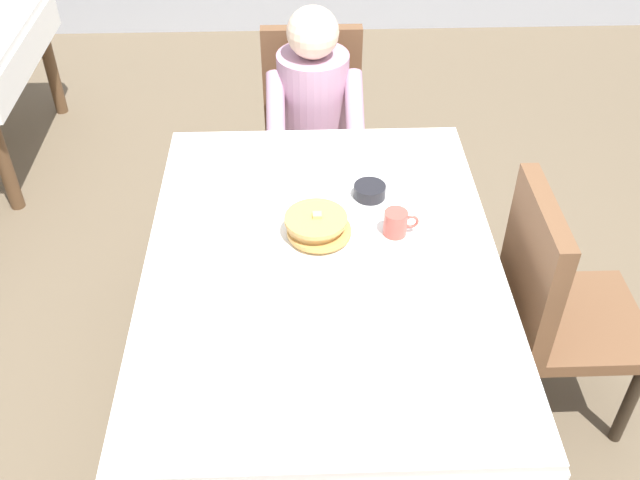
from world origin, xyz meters
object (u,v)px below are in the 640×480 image
Objects in this scene: cup_coffee at (396,223)px; fork_left_of_plate at (258,244)px; diner_person at (314,112)px; chair_right_side at (554,300)px; plate_breakfast at (317,237)px; spoon_near_edge at (334,316)px; knife_right_of_plate at (377,241)px; syrup_pitcher at (249,206)px; chair_diner at (314,121)px; bowl_butter at (370,191)px; breakfast_stack at (317,226)px; dining_table_main at (322,279)px.

cup_coffee is 0.63× the size of fork_left_of_plate.
chair_right_side is at bearing 127.08° from diner_person.
cup_coffee is at bearing 4.30° from plate_breakfast.
cup_coffee is at bearing 48.97° from spoon_near_edge.
chair_right_side is 0.63m from knife_right_of_plate.
syrup_pitcher is (-1.00, 0.23, 0.25)m from chair_right_side.
chair_right_side is 0.60m from cup_coffee.
chair_diner reaches higher than cup_coffee.
diner_person reaches higher than plate_breakfast.
chair_diner is at bearing 101.19° from bowl_butter.
spoon_near_edge is (0.04, -0.34, -0.01)m from plate_breakfast.
chair_diner is 8.45× the size of bowl_butter.
chair_diner is at bearing 6.90° from knife_right_of_plate.
plate_breakfast is at bearing -72.55° from breakfast_stack.
chair_right_side is at bearing 8.39° from spoon_near_edge.
fork_left_of_plate is (-0.97, 0.07, 0.21)m from chair_right_side.
fork_left_of_plate is (-0.19, -0.02, -0.05)m from breakfast_stack.
breakfast_stack reaches higher than plate_breakfast.
chair_right_side is at bearing -27.71° from bowl_butter.
cup_coffee is 0.42m from spoon_near_edge.
spoon_near_edge reaches higher than dining_table_main.
knife_right_of_plate reaches higher than dining_table_main.
bowl_butter is (0.17, -0.86, 0.23)m from chair_diner.
syrup_pitcher is 0.44× the size of fork_left_of_plate.
chair_right_side is 8.45× the size of bowl_butter.
bowl_butter is at bearing 101.19° from chair_diner.
fork_left_of_plate is (-0.44, -0.04, -0.04)m from cup_coffee.
breakfast_stack is 1.06× the size of knife_right_of_plate.
syrup_pitcher is at bearing 75.87° from chair_diner.
knife_right_of_plate is at bearing -89.23° from bowl_butter.
spoon_near_edge is (0.23, -0.32, 0.00)m from fork_left_of_plate.
diner_person is at bearing 103.59° from bowl_butter.
bowl_butter reaches higher than plate_breakfast.
plate_breakfast is 2.48× the size of cup_coffee.
syrup_pitcher is at bearing 148.90° from plate_breakfast.
fork_left_of_plate is at bearing 87.96° from knife_right_of_plate.
plate_breakfast is at bearing -82.25° from fork_left_of_plate.
chair_diner is 8.23× the size of cup_coffee.
syrup_pitcher is (-0.24, -0.79, 0.11)m from diner_person.
diner_person is (0.00, 1.01, 0.02)m from dining_table_main.
fork_left_of_plate is 0.90× the size of knife_right_of_plate.
fork_left_of_plate is at bearing -174.96° from cup_coffee.
chair_diner is 1.13m from knife_right_of_plate.
cup_coffee is (-0.53, 0.11, 0.25)m from chair_right_side.
chair_right_side is 3.32× the size of plate_breakfast.
chair_right_side is at bearing -11.87° from cup_coffee.
chair_diner is 1.40m from chair_right_side.
cup_coffee is at bearing 24.93° from dining_table_main.
syrup_pitcher is 0.54m from spoon_near_edge.
fork_left_of_plate is at bearing 114.75° from spoon_near_edge.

